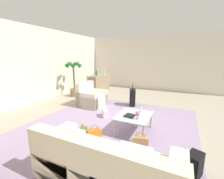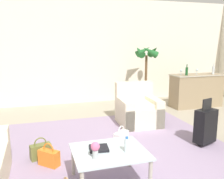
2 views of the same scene
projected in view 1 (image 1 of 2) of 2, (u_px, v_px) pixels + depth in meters
The scene contains 23 objects.
ground_plane at pixel (121, 122), 4.39m from camera, with size 12.00×12.00×0.00m, color #A89E89.
wall_back at pixel (25, 66), 5.79m from camera, with size 10.24×0.12×3.10m, color silver.
wall_right at pixel (156, 63), 8.52m from camera, with size 0.12×8.00×3.10m, color silver.
area_rug at pixel (106, 129), 3.95m from camera, with size 5.20×4.40×0.01m, color #9984A3.
couch at pixel (103, 168), 2.15m from camera, with size 0.84×2.18×0.84m.
armchair at pixel (91, 98), 5.83m from camera, with size 0.93×0.94×0.92m.
coffee_table at pixel (134, 117), 3.74m from camera, with size 0.94×0.79×0.45m.
water_bottle at pixel (140, 110), 3.84m from camera, with size 0.06×0.06×0.20m.
coffee_table_book at pixel (130, 116), 3.65m from camera, with size 0.24×0.23×0.03m, color black.
flower_vase at pixel (138, 114), 3.45m from camera, with size 0.11×0.11×0.21m.
bar_console at pixel (99, 83), 8.12m from camera, with size 1.49×0.57×0.93m.
wine_glass_leftmost at pixel (93, 74), 7.57m from camera, with size 0.08×0.08×0.15m.
wine_glass_left_of_centre at pixel (98, 73), 8.01m from camera, with size 0.08×0.08×0.15m.
wine_glass_right_of_centre at pixel (104, 72), 8.43m from camera, with size 0.08×0.08×0.15m.
wine_bottle_green at pixel (96, 74), 7.59m from camera, with size 0.07×0.07×0.30m.
wine_bottle_clear at pixel (104, 72), 8.35m from camera, with size 0.07×0.07×0.30m.
suitcase_black at pixel (132, 97), 5.81m from camera, with size 0.45×0.34×0.85m.
handbag_orange at pixel (94, 134), 3.46m from camera, with size 0.33×0.32×0.36m.
handbag_tan at pixel (140, 142), 3.14m from camera, with size 0.21×0.34×0.36m.
handbag_olive at pixel (82, 134), 3.47m from camera, with size 0.34×0.21×0.36m.
handbag_white at pixel (105, 113), 4.77m from camera, with size 0.34×0.31×0.36m.
backpack_black at pixel (193, 165), 2.36m from camera, with size 0.35×0.33×0.40m.
potted_palm at pixel (74, 78), 7.15m from camera, with size 0.64×0.64×1.77m.
Camera 1 is at (-3.80, -1.53, 1.86)m, focal length 24.00 mm.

